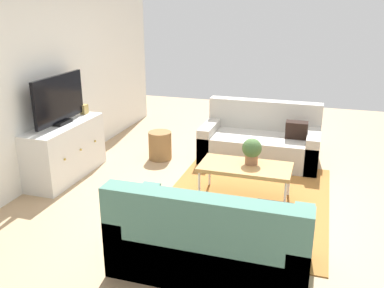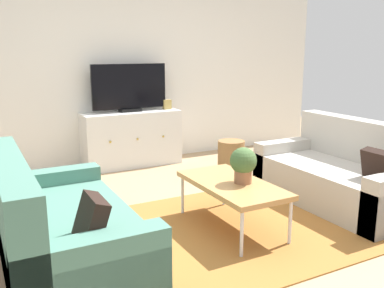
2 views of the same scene
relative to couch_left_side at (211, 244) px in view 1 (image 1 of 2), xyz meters
The scene contains 11 objects.
ground_plane 1.47m from the couch_left_side, ahead, with size 10.00×10.00×0.00m, color tan.
wall_back 3.21m from the couch_left_side, 61.50° to the left, with size 6.40×0.12×2.70m, color silver.
area_rug 1.47m from the couch_left_side, ahead, with size 2.50×1.90×0.01m, color #9E662D.
couch_left_side is the anchor object (origin of this frame).
couch_right_side 2.88m from the couch_left_side, ahead, with size 0.89×1.67×0.83m.
coffee_table 1.50m from the couch_left_side, ahead, with size 0.55×1.07×0.42m.
potted_plant 1.60m from the couch_left_side, ahead, with size 0.23×0.23×0.31m.
tv_console 2.78m from the couch_left_side, 58.61° to the left, with size 1.31×0.47×0.74m.
flat_screen_tv 2.90m from the couch_left_side, 58.83° to the left, with size 1.01×0.16×0.63m.
mantel_clock 3.14m from the couch_left_side, 50.16° to the left, with size 0.11×0.07×0.13m, color tan.
wicker_basket 2.82m from the couch_left_side, 30.39° to the left, with size 0.34×0.34×0.42m, color olive.
Camera 1 is at (-4.48, -0.89, 2.26)m, focal length 39.35 mm.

